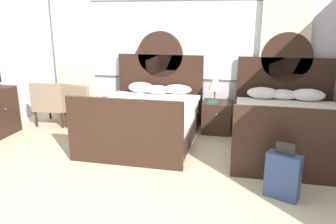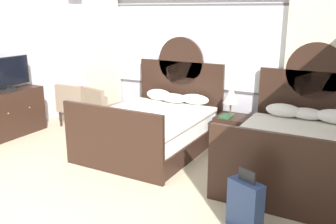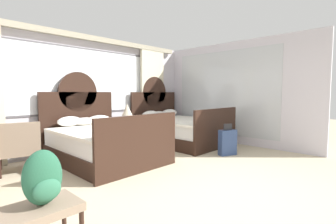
% 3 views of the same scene
% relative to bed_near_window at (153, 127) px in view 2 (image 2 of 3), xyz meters
% --- Properties ---
extents(wall_back_window, '(6.24, 0.22, 2.70)m').
position_rel_bed_near_window_xyz_m(wall_back_window, '(0.22, 1.13, 1.04)').
color(wall_back_window, silver).
rests_on(wall_back_window, ground_plane).
extents(bed_near_window, '(1.70, 2.20, 1.82)m').
position_rel_bed_near_window_xyz_m(bed_near_window, '(0.00, 0.00, 0.00)').
color(bed_near_window, black).
rests_on(bed_near_window, ground_plane).
extents(bed_near_mirror, '(1.70, 2.20, 1.82)m').
position_rel_bed_near_window_xyz_m(bed_near_mirror, '(2.34, 0.00, 0.00)').
color(bed_near_mirror, black).
rests_on(bed_near_mirror, ground_plane).
extents(nightstand_between_beds, '(0.52, 0.55, 0.58)m').
position_rel_bed_near_window_xyz_m(nightstand_between_beds, '(1.17, 0.65, -0.09)').
color(nightstand_between_beds, black).
rests_on(nightstand_between_beds, ground_plane).
extents(table_lamp_on_nightstand, '(0.27, 0.27, 0.51)m').
position_rel_bed_near_window_xyz_m(table_lamp_on_nightstand, '(1.11, 0.69, 0.55)').
color(table_lamp_on_nightstand, brown).
rests_on(table_lamp_on_nightstand, nightstand_between_beds).
extents(book_on_nightstand, '(0.18, 0.26, 0.03)m').
position_rel_bed_near_window_xyz_m(book_on_nightstand, '(1.09, 0.54, 0.21)').
color(book_on_nightstand, '#285133').
rests_on(book_on_nightstand, nightstand_between_beds).
extents(dresser_minibar, '(0.46, 1.72, 0.86)m').
position_rel_bed_near_window_xyz_m(dresser_minibar, '(-2.68, -0.91, 0.05)').
color(dresser_minibar, black).
rests_on(dresser_minibar, ground_plane).
extents(tv_flatscreen, '(0.20, 0.96, 0.61)m').
position_rel_bed_near_window_xyz_m(tv_flatscreen, '(-2.66, -0.69, 0.80)').
color(tv_flatscreen, black).
rests_on(tv_flatscreen, dresser_minibar).
extents(armchair_by_window_left, '(0.76, 0.76, 0.87)m').
position_rel_bed_near_window_xyz_m(armchair_by_window_left, '(-1.40, 0.38, 0.08)').
color(armchair_by_window_left, '#84705B').
rests_on(armchair_by_window_left, ground_plane).
extents(armchair_by_window_centre, '(0.68, 0.68, 0.87)m').
position_rel_bed_near_window_xyz_m(armchair_by_window_centre, '(-2.04, 0.37, 0.08)').
color(armchair_by_window_centre, '#84705B').
rests_on(armchair_by_window_centre, ground_plane).
extents(suitcase_on_floor, '(0.42, 0.31, 0.69)m').
position_rel_bed_near_window_xyz_m(suitcase_on_floor, '(2.10, -1.57, -0.10)').
color(suitcase_on_floor, navy).
rests_on(suitcase_on_floor, ground_plane).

